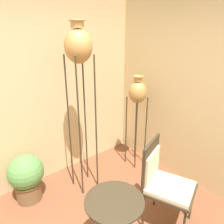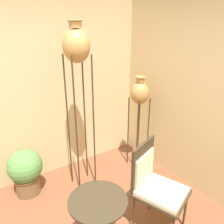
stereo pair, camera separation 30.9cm
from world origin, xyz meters
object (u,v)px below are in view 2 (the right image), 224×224
object	(u,v)px
chair	(154,183)
side_table	(98,216)
vase_stand_tall	(77,51)
potted_plant	(26,171)
vase_stand_medium	(140,95)

from	to	relation	value
chair	side_table	distance (m)	0.70
vase_stand_tall	potted_plant	world-z (taller)	vase_stand_tall
vase_stand_medium	side_table	bearing A→B (deg)	-142.73
chair	side_table	bearing A→B (deg)	159.99
side_table	potted_plant	xyz separation A→B (m)	(-0.34, 1.33, -0.16)
vase_stand_tall	side_table	bearing A→B (deg)	-109.66
chair	side_table	xyz separation A→B (m)	(-0.70, 0.00, -0.06)
vase_stand_tall	vase_stand_medium	distance (m)	1.18
vase_stand_medium	chair	world-z (taller)	vase_stand_medium
vase_stand_tall	side_table	size ratio (longest dim) A/B	3.14
vase_stand_tall	vase_stand_medium	size ratio (longest dim) A/B	1.50
side_table	potted_plant	bearing A→B (deg)	104.12
vase_stand_tall	chair	distance (m)	1.73
side_table	potted_plant	distance (m)	1.39
vase_stand_tall	chair	bearing A→B (deg)	-73.82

